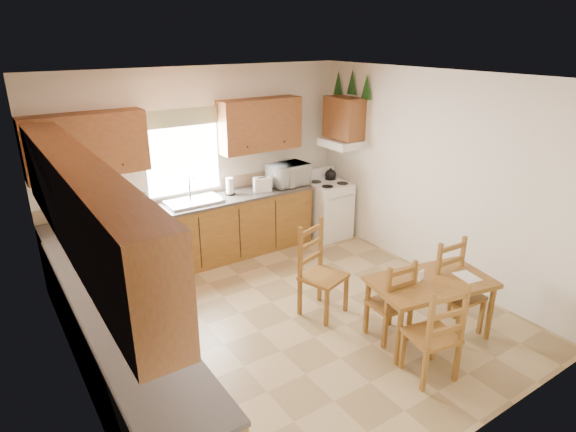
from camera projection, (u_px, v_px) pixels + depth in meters
floor at (292, 319)px, 5.58m from camera, size 4.50×4.50×0.00m
ceiling at (292, 78)px, 4.62m from camera, size 4.50×4.50×0.00m
wall_left at (65, 262)px, 3.93m from camera, size 4.50×4.50×0.00m
wall_right at (434, 176)px, 6.28m from camera, size 4.50×4.50×0.00m
wall_back at (203, 165)px, 6.84m from camera, size 4.50×4.50×0.00m
wall_front at (474, 301)px, 3.36m from camera, size 4.50×4.50×0.00m
lower_cab_back at (191, 236)px, 6.74m from camera, size 3.75×0.60×0.88m
lower_cab_left at (121, 352)px, 4.29m from camera, size 0.60×3.60×0.88m
counter_back at (189, 205)px, 6.58m from camera, size 3.75×0.63×0.04m
counter_left at (115, 307)px, 4.13m from camera, size 0.63×3.60×0.04m
backsplash at (180, 192)px, 6.76m from camera, size 3.75×0.01×0.18m
upper_cab_back_left at (86, 145)px, 5.73m from camera, size 1.41×0.33×0.75m
upper_cab_back_right at (260, 125)px, 6.99m from camera, size 1.25×0.33×0.75m
upper_cab_left at (81, 206)px, 3.72m from camera, size 0.33×3.60×0.75m
upper_cab_stove at (344, 118)px, 7.27m from camera, size 0.33×0.62×0.62m
range_hood at (340, 143)px, 7.38m from camera, size 0.44×0.62×0.12m
window_frame at (183, 154)px, 6.59m from camera, size 1.13×0.02×1.18m
window_pane at (183, 154)px, 6.59m from camera, size 1.05×0.01×1.10m
window_valance at (181, 118)px, 6.39m from camera, size 1.19×0.01×0.24m
sink_basin at (194, 201)px, 6.60m from camera, size 0.75×0.45×0.04m
pine_decal_a at (367, 87)px, 6.92m from camera, size 0.22×0.22×0.36m
pine_decal_b at (352, 82)px, 7.15m from camera, size 0.22×0.22×0.36m
pine_decal_c at (338, 83)px, 7.41m from camera, size 0.22×0.22×0.36m
stove at (328, 210)px, 7.73m from camera, size 0.62×0.64×0.88m
coffeemaker at (67, 213)px, 5.70m from camera, size 0.31×0.33×0.37m
paper_towel at (230, 186)px, 6.90m from camera, size 0.11×0.11×0.25m
toaster at (262, 184)px, 7.07m from camera, size 0.28×0.22×0.20m
microwave at (288, 175)px, 7.33m from camera, size 0.58×0.44×0.33m
dining_table at (428, 308)px, 5.17m from camera, size 1.39×0.97×0.68m
chair_near_left at (389, 299)px, 5.10m from camera, size 0.42×0.41×0.93m
chair_near_right at (432, 329)px, 4.50m from camera, size 0.50×0.49×1.02m
chair_far_left at (324, 271)px, 5.51m from camera, size 0.57×0.56×1.10m
chair_far_right at (460, 290)px, 5.18m from camera, size 0.45×0.43×1.02m
table_paper at (467, 277)px, 5.11m from camera, size 0.24×0.29×0.00m
table_card at (421, 275)px, 5.02m from camera, size 0.08×0.03×0.11m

